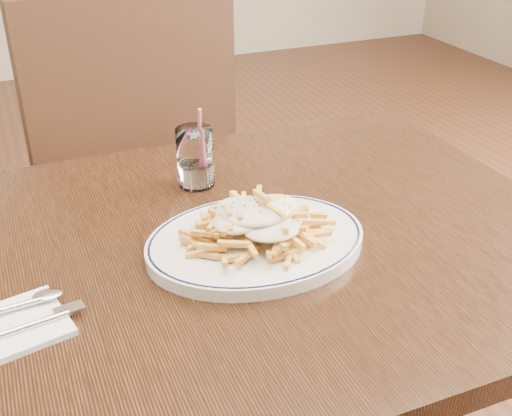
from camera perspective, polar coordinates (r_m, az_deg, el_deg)
name	(u,v)px	position (r m, az deg, el deg)	size (l,w,h in m)	color
table	(203,288)	(1.03, -4.70, -7.13)	(1.20, 0.80, 0.75)	black
chair_far	(125,167)	(1.64, -11.53, 3.55)	(0.54, 0.54, 1.04)	#311B10
fries_plate	(256,242)	(0.97, 0.00, -3.01)	(0.35, 0.30, 0.02)	white
loaded_fries	(256,218)	(0.95, 0.00, -0.86)	(0.24, 0.22, 0.06)	gold
water_glass	(196,161)	(1.15, -5.40, 4.20)	(0.07, 0.07, 0.15)	white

